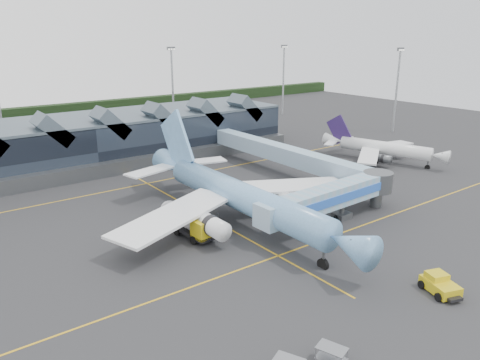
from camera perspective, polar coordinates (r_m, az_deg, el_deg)
ground at (r=63.70m, az=-0.10°, el=-6.64°), size 260.00×260.00×0.00m
taxi_stripes at (r=71.35m, az=-4.90°, el=-3.98°), size 120.00×60.00×0.01m
tree_line_far at (r=162.27m, az=-24.14°, el=7.45°), size 260.00×4.00×4.00m
terminal at (r=100.83m, az=-18.83°, el=4.43°), size 90.00×22.25×12.52m
light_masts at (r=123.57m, az=-9.86°, el=10.93°), size 132.40×42.56×22.45m
main_airliner at (r=65.86m, az=-0.39°, el=-1.78°), size 39.73×45.52×14.67m
regional_jet at (r=103.35m, az=16.75°, el=3.81°), size 23.66×26.43×9.23m
jet_bridge at (r=68.29m, az=11.86°, el=-1.84°), size 26.39×4.86×5.69m
fuel_truck at (r=63.72m, az=-6.63°, el=-4.82°), size 3.67×10.61×3.53m
pushback_tug at (r=54.28m, az=23.19°, el=-11.66°), size 3.81×4.86×1.96m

